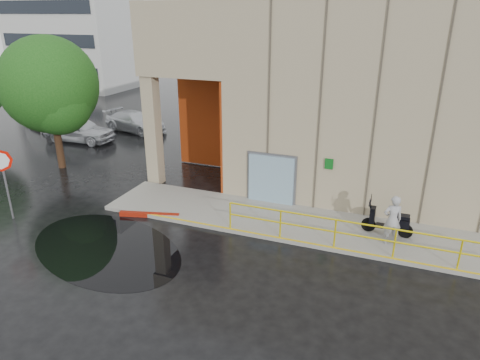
# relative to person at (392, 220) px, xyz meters

# --- Properties ---
(ground) EXTENTS (120.00, 120.00, 0.00)m
(ground) POSITION_rel_person_xyz_m (-5.04, -4.06, -1.03)
(ground) COLOR black
(ground) RESTS_ON ground
(sidewalk) EXTENTS (20.00, 3.00, 0.15)m
(sidewalk) POSITION_rel_person_xyz_m (-1.04, 0.44, -0.96)
(sidewalk) COLOR gray
(sidewalk) RESTS_ON ground
(building) EXTENTS (20.00, 10.17, 8.00)m
(building) POSITION_rel_person_xyz_m (0.06, 6.93, 3.17)
(building) COLOR tan
(building) RESTS_ON ground
(guardrail) EXTENTS (9.56, 0.06, 1.03)m
(guardrail) POSITION_rel_person_xyz_m (-0.79, -0.91, -0.35)
(guardrail) COLOR #D6C10B
(guardrail) RESTS_ON sidewalk
(distant_building) EXTENTS (12.00, 8.08, 15.00)m
(distant_building) POSITION_rel_person_xyz_m (-33.04, 23.92, 6.47)
(distant_building) COLOR silver
(distant_building) RESTS_ON ground
(person) EXTENTS (0.76, 0.64, 1.77)m
(person) POSITION_rel_person_xyz_m (0.00, 0.00, 0.00)
(person) COLOR #9F9FA3
(person) RESTS_ON sidewalk
(scooter) EXTENTS (1.78, 0.63, 1.36)m
(scooter) POSITION_rel_person_xyz_m (-0.12, 0.62, -0.10)
(scooter) COLOR black
(scooter) RESTS_ON sidewalk
(stop_sign) EXTENTS (0.65, 0.60, 2.83)m
(stop_sign) POSITION_rel_person_xyz_m (-13.94, -3.00, 1.00)
(stop_sign) COLOR slate
(stop_sign) RESTS_ON ground
(red_curb) EXTENTS (2.37, 0.79, 0.18)m
(red_curb) POSITION_rel_person_xyz_m (-8.99, -0.96, -0.94)
(red_curb) COLOR maroon
(red_curb) RESTS_ON ground
(puddle) EXTENTS (7.37, 5.91, 0.01)m
(puddle) POSITION_rel_person_xyz_m (-9.10, -3.56, -1.03)
(puddle) COLOR black
(puddle) RESTS_ON ground
(car_a) EXTENTS (4.53, 1.95, 1.52)m
(car_a) POSITION_rel_person_xyz_m (-18.79, 6.67, -0.27)
(car_a) COLOR silver
(car_a) RESTS_ON ground
(car_b) EXTENTS (4.12, 2.85, 1.29)m
(car_b) POSITION_rel_person_xyz_m (-23.25, 8.30, -0.39)
(car_b) COLOR white
(car_b) RESTS_ON ground
(car_c) EXTENTS (4.92, 2.87, 1.34)m
(car_c) POSITION_rel_person_xyz_m (-16.91, 9.98, -0.36)
(car_c) COLOR silver
(car_c) RESTS_ON ground
(tree_near) EXTENTS (4.70, 4.70, 6.62)m
(tree_near) POSITION_rel_person_xyz_m (-16.25, 2.39, 3.04)
(tree_near) COLOR black
(tree_near) RESTS_ON ground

